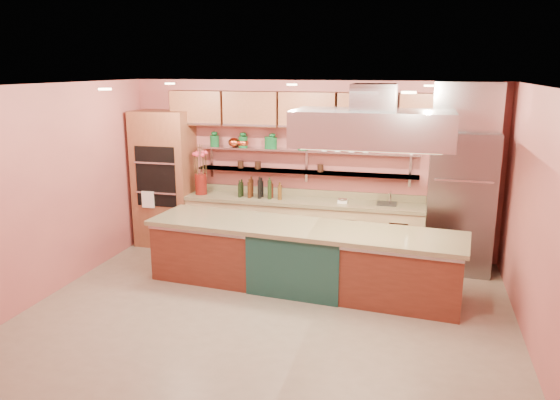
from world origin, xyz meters
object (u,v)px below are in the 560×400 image
(flower_vase, at_px, (201,184))
(green_canister, at_px, (269,142))
(island, at_px, (302,257))
(refrigerator, at_px, (460,202))
(kitchen_scale, at_px, (343,200))
(copper_kettle, at_px, (234,142))

(flower_vase, bearing_deg, green_canister, 11.03)
(island, height_order, green_canister, green_canister)
(refrigerator, relative_size, green_canister, 10.91)
(refrigerator, relative_size, kitchen_scale, 14.32)
(refrigerator, height_order, flower_vase, refrigerator)
(green_canister, bearing_deg, refrigerator, -4.39)
(copper_kettle, xyz_separation_m, green_canister, (0.61, 0.00, 0.02))
(island, bearing_deg, copper_kettle, 139.74)
(flower_vase, height_order, copper_kettle, copper_kettle)
(flower_vase, bearing_deg, copper_kettle, 22.95)
(refrigerator, xyz_separation_m, island, (-2.11, -1.28, -0.61))
(flower_vase, bearing_deg, island, -32.69)
(kitchen_scale, bearing_deg, island, -98.46)
(flower_vase, relative_size, green_canister, 1.80)
(flower_vase, distance_m, copper_kettle, 0.89)
(flower_vase, xyz_separation_m, green_canister, (1.13, 0.22, 0.71))
(copper_kettle, height_order, green_canister, green_canister)
(flower_vase, xyz_separation_m, copper_kettle, (0.52, 0.22, 0.69))
(refrigerator, height_order, island, refrigerator)
(copper_kettle, bearing_deg, flower_vase, -157.05)
(green_canister, bearing_deg, flower_vase, -168.97)
(refrigerator, relative_size, flower_vase, 6.08)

